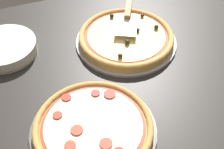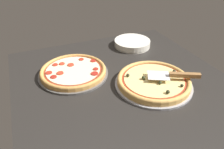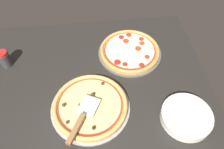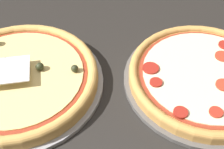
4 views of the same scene
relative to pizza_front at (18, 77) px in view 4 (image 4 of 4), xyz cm
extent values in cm
cube|color=black|center=(-1.14, 12.22, -4.41)|extent=(126.75, 104.53, 3.60)
cylinder|color=#939399|center=(0.01, 0.00, -2.11)|extent=(37.36, 37.36, 1.00)
cylinder|color=tan|center=(0.01, 0.00, -0.59)|extent=(35.12, 35.12, 2.04)
torus|color=tan|center=(0.01, 0.00, 0.43)|extent=(35.12, 35.12, 2.15)
cylinder|color=maroon|center=(0.01, 0.00, 0.51)|extent=(30.52, 30.52, 0.15)
cylinder|color=#E5C67A|center=(0.01, 0.00, 0.63)|extent=(28.80, 28.80, 0.40)
sphere|color=#282D19|center=(-4.60, -0.33, 1.66)|extent=(1.64, 1.64, 1.64)
sphere|color=#282D19|center=(6.79, 10.55, 1.66)|extent=(1.65, 1.65, 1.65)
sphere|color=#282D19|center=(1.73, 4.79, 1.74)|extent=(1.81, 1.81, 1.81)
cylinder|color=#565451|center=(24.30, 33.31, -2.11)|extent=(36.00, 36.00, 1.00)
cylinder|color=#C68E47|center=(24.30, 33.31, -0.76)|extent=(33.84, 33.84, 1.70)
torus|color=#C68E47|center=(24.30, 33.31, 0.09)|extent=(33.84, 33.84, 1.91)
cylinder|color=maroon|center=(24.30, 33.31, 0.17)|extent=(29.41, 29.41, 0.15)
cylinder|color=beige|center=(24.30, 33.31, 0.29)|extent=(27.75, 27.75, 0.40)
cylinder|color=#B73823|center=(29.05, 33.38, 0.69)|extent=(3.47, 3.47, 0.40)
cylinder|color=#AD2D1E|center=(32.71, 26.49, 0.69)|extent=(2.76, 2.76, 0.40)
cylinder|color=#B73823|center=(23.13, 40.28, 0.69)|extent=(3.49, 3.49, 0.40)
cylinder|color=maroon|center=(28.57, 20.98, 0.69)|extent=(2.92, 2.92, 0.40)
cylinder|color=maroon|center=(19.84, 22.53, 0.69)|extent=(2.74, 2.74, 0.40)
cylinder|color=maroon|center=(16.00, 24.50, 0.69)|extent=(3.66, 3.66, 0.40)
cube|color=silver|center=(-0.61, -1.88, 2.76)|extent=(11.70, 12.61, 0.24)
camera|label=1|loc=(38.00, 82.68, 71.77)|focal=50.00mm
camera|label=2|loc=(-71.74, 52.26, 59.37)|focal=35.00mm
camera|label=3|loc=(4.13, -52.49, 88.70)|focal=35.00mm
camera|label=4|loc=(49.65, -11.82, 49.50)|focal=50.00mm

